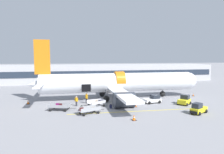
% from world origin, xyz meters
% --- Properties ---
extents(ground_plane, '(500.00, 500.00, 0.00)m').
position_xyz_m(ground_plane, '(0.00, 0.00, 0.00)').
color(ground_plane, gray).
extents(apron_marking_line, '(21.32, 0.97, 0.01)m').
position_xyz_m(apron_marking_line, '(-1.20, -6.06, 0.00)').
color(apron_marking_line, yellow).
rests_on(apron_marking_line, ground_plane).
extents(terminal_strip, '(76.24, 11.93, 5.74)m').
position_xyz_m(terminal_strip, '(0.00, 33.78, 2.87)').
color(terminal_strip, '#B2B2B7').
rests_on(terminal_strip, ground_plane).
extents(airplane, '(34.57, 28.18, 11.51)m').
position_xyz_m(airplane, '(-2.12, 4.01, 3.12)').
color(airplane, white).
rests_on(airplane, ground_plane).
extents(baggage_tug_lead, '(3.34, 2.59, 1.62)m').
position_xyz_m(baggage_tug_lead, '(7.15, -9.10, 0.69)').
color(baggage_tug_lead, yellow).
rests_on(baggage_tug_lead, ground_plane).
extents(baggage_tug_mid, '(2.87, 2.72, 1.72)m').
position_xyz_m(baggage_tug_mid, '(8.32, -3.51, 0.72)').
color(baggage_tug_mid, yellow).
rests_on(baggage_tug_mid, ground_plane).
extents(baggage_tug_rear, '(3.44, 2.36, 1.46)m').
position_xyz_m(baggage_tug_rear, '(3.42, -1.22, 0.64)').
color(baggage_tug_rear, white).
rests_on(baggage_tug_rear, ground_plane).
extents(baggage_cart_loading, '(3.74, 2.76, 1.05)m').
position_xyz_m(baggage_cart_loading, '(-6.91, -1.65, 0.55)').
color(baggage_cart_loading, silver).
rests_on(baggage_cart_loading, ground_plane).
extents(baggage_cart_queued, '(4.33, 2.67, 1.10)m').
position_xyz_m(baggage_cart_queued, '(-12.93, -2.97, 0.53)').
color(baggage_cart_queued, '#999BA0').
rests_on(baggage_cart_queued, ground_plane).
extents(baggage_cart_empty, '(4.17, 2.53, 1.08)m').
position_xyz_m(baggage_cart_empty, '(-8.60, -5.94, 0.55)').
color(baggage_cart_empty, '#999BA0').
rests_on(baggage_cart_empty, ground_plane).
extents(ground_crew_loader_a, '(0.59, 0.47, 1.69)m').
position_xyz_m(ground_crew_loader_a, '(-10.32, -0.75, 0.89)').
color(ground_crew_loader_a, '#2D2D33').
rests_on(ground_crew_loader_a, ground_plane).
extents(ground_crew_loader_b, '(0.57, 0.62, 1.85)m').
position_xyz_m(ground_crew_loader_b, '(-8.46, 0.99, 0.97)').
color(ground_crew_loader_b, black).
rests_on(ground_crew_loader_b, ground_plane).
extents(ground_crew_driver, '(0.58, 0.62, 1.86)m').
position_xyz_m(ground_crew_driver, '(-3.15, 0.36, 0.98)').
color(ground_crew_driver, black).
rests_on(ground_crew_driver, ground_plane).
extents(suitcase_on_tarmac_upright, '(0.42, 0.27, 0.71)m').
position_xyz_m(suitcase_on_tarmac_upright, '(-4.89, -3.43, 0.30)').
color(suitcase_on_tarmac_upright, '#1E2347').
rests_on(suitcase_on_tarmac_upright, ground_plane).
extents(suitcase_on_tarmac_spare, '(0.51, 0.43, 0.61)m').
position_xyz_m(suitcase_on_tarmac_spare, '(-9.54, -3.10, 0.25)').
color(suitcase_on_tarmac_spare, '#14472D').
rests_on(suitcase_on_tarmac_spare, ground_plane).
extents(safety_cone_nose, '(0.47, 0.47, 0.55)m').
position_xyz_m(safety_cone_nose, '(14.57, 3.18, 0.26)').
color(safety_cone_nose, black).
rests_on(safety_cone_nose, ground_plane).
extents(safety_cone_engine_left, '(0.61, 0.61, 0.77)m').
position_xyz_m(safety_cone_engine_left, '(-3.13, -10.21, 0.36)').
color(safety_cone_engine_left, black).
rests_on(safety_cone_engine_left, ground_plane).
extents(safety_cone_wingtip, '(0.48, 0.48, 0.57)m').
position_xyz_m(safety_cone_wingtip, '(-0.63, -3.39, 0.26)').
color(safety_cone_wingtip, black).
rests_on(safety_cone_wingtip, ground_plane).
extents(safety_cone_tail, '(0.56, 0.56, 0.74)m').
position_xyz_m(safety_cone_tail, '(-18.72, 2.51, 0.35)').
color(safety_cone_tail, black).
rests_on(safety_cone_tail, ground_plane).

